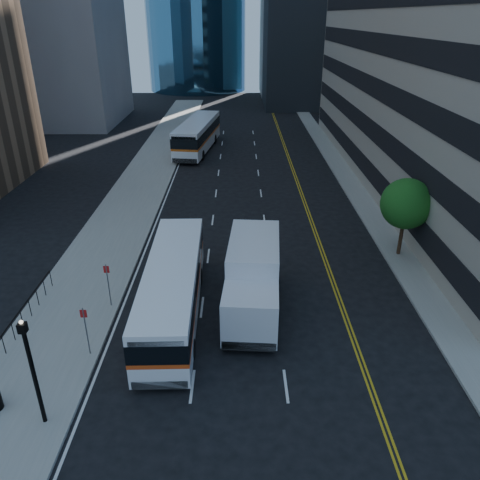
{
  "coord_description": "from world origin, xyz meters",
  "views": [
    {
      "loc": [
        -1.52,
        -19.27,
        14.27
      ],
      "look_at": [
        -1.43,
        4.57,
        2.8
      ],
      "focal_mm": 35.0,
      "sensor_mm": 36.0,
      "label": 1
    }
  ],
  "objects_px": {
    "bus_front": "(173,288)",
    "lamp_post": "(32,369)",
    "street_tree": "(406,204)",
    "bus_rear": "(198,135)",
    "box_truck": "(253,278)"
  },
  "relations": [
    {
      "from": "street_tree",
      "to": "box_truck",
      "type": "xyz_separation_m",
      "value": [
        -9.76,
        -6.19,
        -1.72
      ]
    },
    {
      "from": "lamp_post",
      "to": "bus_rear",
      "type": "distance_m",
      "value": 40.8
    },
    {
      "from": "bus_front",
      "to": "bus_rear",
      "type": "height_order",
      "value": "bus_rear"
    },
    {
      "from": "street_tree",
      "to": "bus_front",
      "type": "relative_size",
      "value": 0.43
    },
    {
      "from": "box_truck",
      "to": "street_tree",
      "type": "bearing_deg",
      "value": 36.59
    },
    {
      "from": "box_truck",
      "to": "lamp_post",
      "type": "bearing_deg",
      "value": -132.33
    },
    {
      "from": "lamp_post",
      "to": "box_truck",
      "type": "distance_m",
      "value": 11.38
    },
    {
      "from": "street_tree",
      "to": "box_truck",
      "type": "height_order",
      "value": "street_tree"
    },
    {
      "from": "bus_front",
      "to": "box_truck",
      "type": "bearing_deg",
      "value": 5.8
    },
    {
      "from": "bus_rear",
      "to": "box_truck",
      "type": "bearing_deg",
      "value": -72.76
    },
    {
      "from": "bus_front",
      "to": "bus_rear",
      "type": "relative_size",
      "value": 0.87
    },
    {
      "from": "street_tree",
      "to": "lamp_post",
      "type": "relative_size",
      "value": 1.12
    },
    {
      "from": "bus_front",
      "to": "box_truck",
      "type": "distance_m",
      "value": 4.17
    },
    {
      "from": "bus_front",
      "to": "lamp_post",
      "type": "bearing_deg",
      "value": -120.55
    },
    {
      "from": "lamp_post",
      "to": "bus_front",
      "type": "relative_size",
      "value": 0.39
    }
  ]
}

